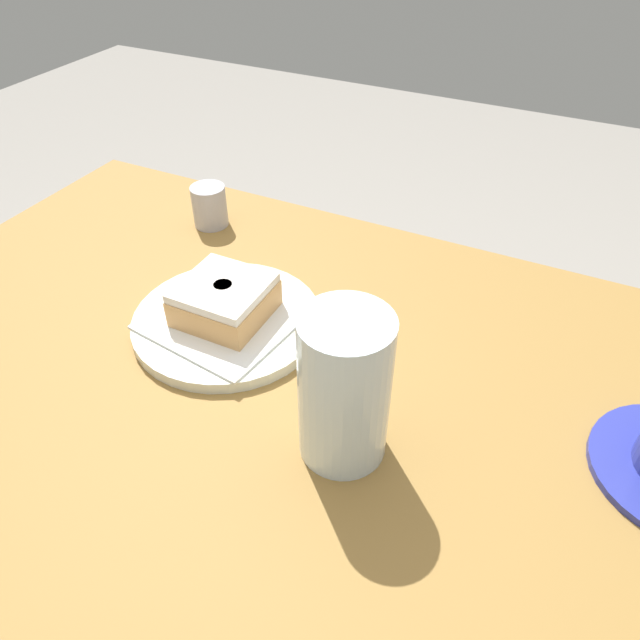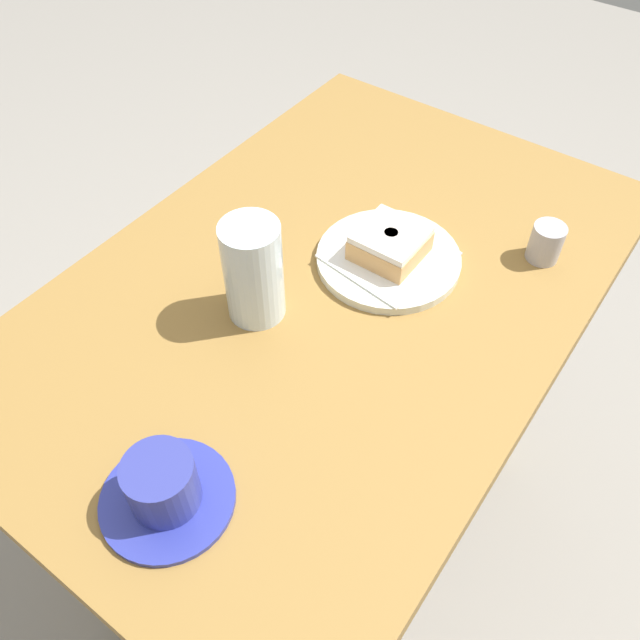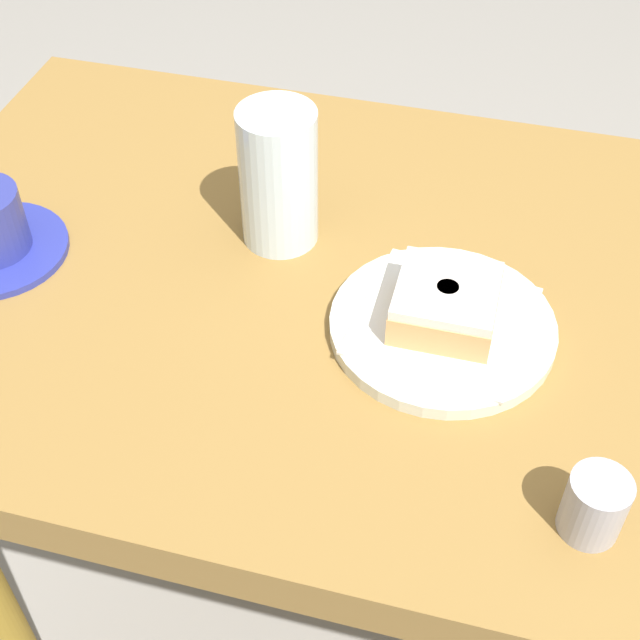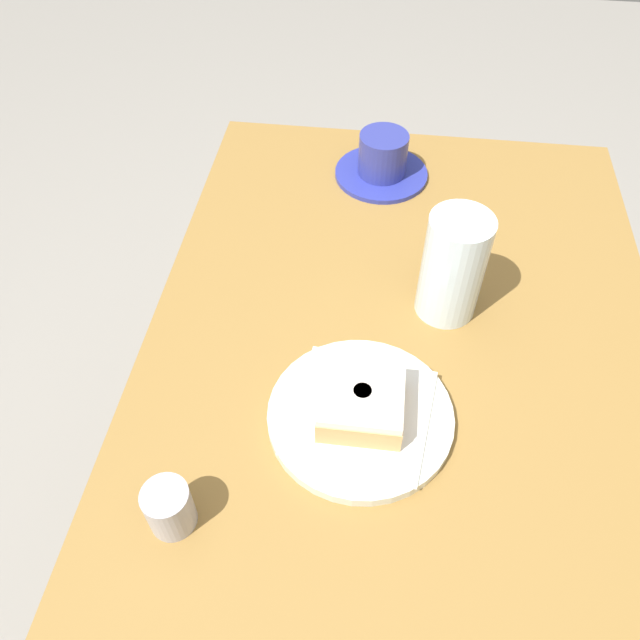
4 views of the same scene
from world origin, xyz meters
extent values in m
plane|color=gray|center=(0.00, 0.00, 0.00)|extent=(6.00, 6.00, 0.00)
cube|color=olive|center=(0.00, 0.00, 0.75)|extent=(0.94, 0.61, 0.05)
cylinder|color=olive|center=(-0.38, -0.22, 0.36)|extent=(0.06, 0.06, 0.73)
cylinder|color=olive|center=(-0.38, 0.22, 0.36)|extent=(0.06, 0.06, 0.73)
cylinder|color=silver|center=(0.08, -0.04, 0.78)|extent=(0.20, 0.20, 0.01)
cube|color=white|center=(0.08, -0.04, 0.79)|extent=(0.16, 0.16, 0.00)
cube|color=tan|center=(0.08, -0.04, 0.81)|extent=(0.09, 0.09, 0.03)
cube|color=silver|center=(0.08, -0.04, 0.83)|extent=(0.08, 0.08, 0.01)
cylinder|color=tan|center=(0.08, -0.04, 0.83)|extent=(0.02, 0.02, 0.00)
cylinder|color=silver|center=(-0.09, 0.05, 0.84)|extent=(0.07, 0.07, 0.14)
cylinder|color=#2B3496|center=(-0.35, -0.05, 0.78)|extent=(0.14, 0.14, 0.01)
cylinder|color=navy|center=(-0.35, -0.05, 0.81)|extent=(0.07, 0.07, 0.06)
cylinder|color=black|center=(-0.35, -0.05, 0.84)|extent=(0.06, 0.06, 0.00)
cylinder|color=#ACAAB5|center=(0.22, -0.21, 0.80)|extent=(0.04, 0.04, 0.05)
camera|label=1|loc=(-0.22, 0.34, 1.18)|focal=33.15mm
camera|label=2|loc=(-0.51, -0.35, 1.40)|focal=36.79mm
camera|label=3|loc=(0.12, -0.60, 1.35)|focal=50.39mm
camera|label=4|loc=(0.44, -0.04, 1.36)|focal=35.39mm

